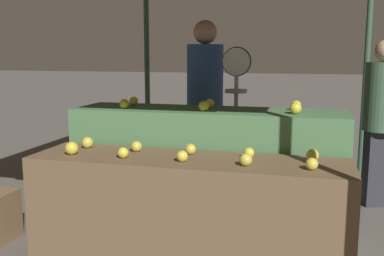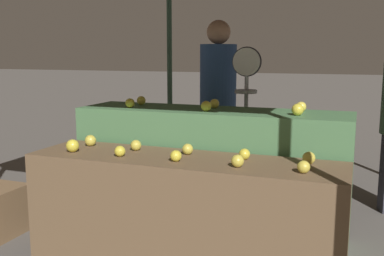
{
  "view_description": "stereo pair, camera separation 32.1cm",
  "coord_description": "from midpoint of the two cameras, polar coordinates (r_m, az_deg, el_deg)",
  "views": [
    {
      "loc": [
        0.76,
        -2.76,
        1.45
      ],
      "look_at": [
        -0.05,
        0.3,
        0.92
      ],
      "focal_mm": 42.0,
      "sensor_mm": 36.0,
      "label": 1
    },
    {
      "loc": [
        1.07,
        -2.66,
        1.45
      ],
      "look_at": [
        -0.05,
        0.3,
        0.92
      ],
      "focal_mm": 42.0,
      "sensor_mm": 36.0,
      "label": 2
    }
  ],
  "objects": [
    {
      "name": "apple_back_5",
      "position": [
        3.46,
        16.3,
        2.59
      ],
      "size": [
        0.08,
        0.08,
        0.08
      ],
      "primitive_type": "sphere",
      "color": "yellow",
      "rests_on": "display_counter_back"
    },
    {
      "name": "apple_front_3",
      "position": [
        2.73,
        9.18,
        -4.19
      ],
      "size": [
        0.08,
        0.08,
        0.08
      ],
      "primitive_type": "sphere",
      "color": "gold",
      "rests_on": "display_counter_front"
    },
    {
      "name": "apple_front_9",
      "position": [
        2.91,
        17.72,
        -3.68
      ],
      "size": [
        0.08,
        0.08,
        0.08
      ],
      "primitive_type": "sphere",
      "color": "gold",
      "rests_on": "display_counter_front"
    },
    {
      "name": "display_counter_front",
      "position": [
        3.05,
        1.92,
        -10.9
      ],
      "size": [
        2.1,
        0.55,
        0.77
      ],
      "primitive_type": "cube",
      "color": "brown",
      "rests_on": "ground_plane"
    },
    {
      "name": "apple_back_0",
      "position": [
        3.59,
        -5.36,
        3.16
      ],
      "size": [
        0.08,
        0.08,
        0.08
      ],
      "primitive_type": "sphere",
      "color": "gold",
      "rests_on": "display_counter_back"
    },
    {
      "name": "apple_back_2",
      "position": [
        3.25,
        16.06,
        2.25
      ],
      "size": [
        0.08,
        0.08,
        0.08
      ],
      "primitive_type": "sphere",
      "color": "gold",
      "rests_on": "display_counter_back"
    },
    {
      "name": "apple_back_3",
      "position": [
        3.78,
        -4.06,
        3.49
      ],
      "size": [
        0.07,
        0.07,
        0.07
      ],
      "primitive_type": "sphere",
      "color": "yellow",
      "rests_on": "display_counter_back"
    },
    {
      "name": "apple_front_2",
      "position": [
        2.84,
        1.17,
        -3.6
      ],
      "size": [
        0.07,
        0.07,
        0.07
      ],
      "primitive_type": "sphere",
      "color": "gold",
      "rests_on": "display_counter_front"
    },
    {
      "name": "apple_front_1",
      "position": [
        2.99,
        -6.13,
        -2.98
      ],
      "size": [
        0.07,
        0.07,
        0.07
      ],
      "primitive_type": "sphere",
      "color": "gold",
      "rests_on": "display_counter_front"
    },
    {
      "name": "apple_front_6",
      "position": [
        3.17,
        -4.28,
        -2.23
      ],
      "size": [
        0.08,
        0.08,
        0.08
      ],
      "primitive_type": "sphere",
      "color": "gold",
      "rests_on": "display_counter_front"
    },
    {
      "name": "display_counter_back",
      "position": [
        3.56,
        5.04,
        -5.84
      ],
      "size": [
        2.1,
        0.55,
        1.02
      ],
      "primitive_type": "cube",
      "color": "#4C7A4C",
      "rests_on": "ground_plane"
    },
    {
      "name": "apple_front_8",
      "position": [
        2.93,
        9.82,
        -3.32
      ],
      "size": [
        0.07,
        0.07,
        0.07
      ],
      "primitive_type": "sphere",
      "color": "gold",
      "rests_on": "display_counter_front"
    },
    {
      "name": "apple_back_4",
      "position": [
        3.55,
        5.47,
        3.09
      ],
      "size": [
        0.07,
        0.07,
        0.07
      ],
      "primitive_type": "sphere",
      "color": "yellow",
      "rests_on": "display_counter_back"
    },
    {
      "name": "apple_front_7",
      "position": [
        3.04,
        2.46,
        -2.73
      ],
      "size": [
        0.07,
        0.07,
        0.07
      ],
      "primitive_type": "sphere",
      "color": "gold",
      "rests_on": "display_counter_front"
    },
    {
      "name": "apple_back_1",
      "position": [
        3.36,
        4.55,
        2.77
      ],
      "size": [
        0.08,
        0.08,
        0.08
      ],
      "primitive_type": "sphere",
      "color": "gold",
      "rests_on": "display_counter_back"
    },
    {
      "name": "person_vendor_at_scale",
      "position": [
        4.46,
        5.39,
        3.98
      ],
      "size": [
        0.43,
        0.43,
        1.77
      ],
      "rotation": [
        0.0,
        0.0,
        2.93
      ],
      "color": "#2D2D38",
      "rests_on": "ground_plane"
    },
    {
      "name": "apple_front_4",
      "position": [
        2.69,
        17.36,
        -4.78
      ],
      "size": [
        0.07,
        0.07,
        0.07
      ],
      "primitive_type": "sphere",
      "color": "gold",
      "rests_on": "display_counter_front"
    },
    {
      "name": "apple_front_5",
      "position": [
        3.36,
        -10.14,
        -1.6
      ],
      "size": [
        0.08,
        0.08,
        0.08
      ],
      "primitive_type": "sphere",
      "color": "gold",
      "rests_on": "display_counter_front"
    },
    {
      "name": "produce_scale",
      "position": [
        4.04,
        9.15,
        4.21
      ],
      "size": [
        0.26,
        0.2,
        1.51
      ],
      "color": "#99999E",
      "rests_on": "ground_plane"
    },
    {
      "name": "apple_front_0",
      "position": [
        3.18,
        -12.17,
        -2.25
      ],
      "size": [
        0.09,
        0.09,
        0.09
      ],
      "primitive_type": "sphere",
      "color": "gold",
      "rests_on": "display_counter_front"
    }
  ]
}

